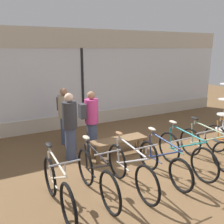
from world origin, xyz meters
name	(u,v)px	position (x,y,z in m)	size (l,w,h in m)	color
ground_plane	(146,169)	(0.00, 0.00, 0.00)	(24.00, 24.00, 0.00)	brown
shop_back_wall	(82,78)	(0.00, 3.67, 1.64)	(12.00, 0.08, 3.20)	beige
bicycle_far_left	(58,188)	(-2.10, -0.46, 0.40)	(0.46, 1.75, 1.05)	black
bicycle_left	(96,176)	(-1.40, -0.42, 0.40)	(0.46, 1.74, 1.05)	black
bicycle_center_left	(130,170)	(-0.74, -0.49, 0.39)	(0.46, 1.74, 1.04)	black
bicycle_center	(163,162)	(0.05, -0.49, 0.37)	(0.46, 1.64, 1.01)	black
bicycle_center_right	(185,153)	(0.70, -0.42, 0.40)	(0.46, 1.76, 1.04)	black
bicycle_right	(206,147)	(1.41, -0.37, 0.39)	(0.46, 1.70, 1.03)	black
accessory_rack	(224,117)	(2.97, 0.42, 0.71)	(0.48, 0.48, 1.74)	#333333
display_bench	(119,142)	(-0.14, 0.94, 0.35)	(1.40, 0.44, 0.43)	brown
customer_near_rack	(70,126)	(-1.27, 1.30, 0.84)	(0.40, 0.40, 1.61)	#424C6B
customer_by_window	(91,120)	(-0.66, 1.49, 0.84)	(0.49, 0.35, 1.57)	#424C6B
customer_mid_floor	(65,114)	(-1.06, 2.34, 0.84)	(0.34, 0.48, 1.57)	#424C6B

